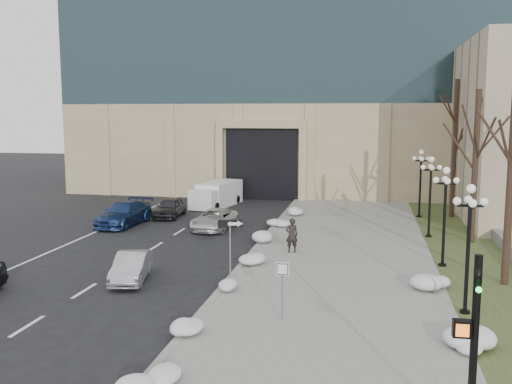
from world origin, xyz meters
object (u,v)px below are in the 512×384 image
car_c (124,214)px  car_d (215,219)px  lamppost_b (445,203)px  traffic_signal (472,354)px  lamppost_d (421,174)px  pedestrian (292,235)px  box_truck (217,195)px  one_way_sign (234,231)px  car_e (170,207)px  lamppost_c (430,186)px  car_b (131,267)px  lamppost_a (469,232)px  keep_sign (282,279)px

car_c → car_d: (6.12, -0.12, -0.13)m
lamppost_b → traffic_signal: bearing=-94.8°
car_d → lamppost_d: lamppost_d is taller
pedestrian → box_truck: pedestrian is taller
car_d → one_way_sign: (3.96, -11.32, 1.71)m
car_e → lamppost_c: (17.07, -3.66, 2.39)m
car_b → pedestrian: pedestrian is taller
box_truck → lamppost_d: size_ratio=1.28×
car_b → lamppost_a: size_ratio=0.77×
car_c → lamppost_b: size_ratio=1.09×
pedestrian → lamppost_b: 7.67m
keep_sign → lamppost_a: lamppost_a is taller
car_c → lamppost_c: lamppost_c is taller
lamppost_a → lamppost_c: (0.00, 13.00, 0.00)m
lamppost_a → lamppost_d: (0.00, 19.50, 0.00)m
car_c → one_way_sign: one_way_sign is taller
traffic_signal → car_e: bearing=121.4°
one_way_sign → lamppost_b: size_ratio=0.59×
car_e → lamppost_b: 20.00m
car_d → pedestrian: bearing=-40.5°
pedestrian → lamppost_d: lamppost_d is taller
car_c → keep_sign: (12.68, -15.26, 0.82)m
car_c → lamppost_d: bearing=21.8°
one_way_sign → pedestrian: bearing=56.0°
car_e → car_c: bearing=-122.9°
car_b → one_way_sign: one_way_sign is taller
lamppost_d → lamppost_c: bearing=-90.0°
car_b → car_c: car_c is taller
car_d → box_truck: bearing=108.3°
car_e → lamppost_b: lamppost_b is taller
traffic_signal → car_b: bearing=139.2°
car_b → car_c: 12.85m
lamppost_b → box_truck: bearing=134.5°
pedestrian → traffic_signal: bearing=87.4°
car_b → lamppost_d: (13.48, 17.77, 2.47)m
car_b → lamppost_c: (13.48, 11.27, 2.47)m
car_b → car_e: car_e is taller
pedestrian → box_truck: (-7.82, 14.15, -0.11)m
car_b → pedestrian: 8.61m
car_e → lamppost_d: bearing=6.8°
box_truck → one_way_sign: size_ratio=2.15×
lamppost_d → car_b: bearing=-127.2°
car_b → lamppost_a: lamppost_a is taller
one_way_sign → lamppost_c: bearing=33.0°
car_b → traffic_signal: (12.20, -10.30, 1.53)m
lamppost_a → box_truck: bearing=124.7°
car_d → lamppost_d: bearing=30.0°
pedestrian → lamppost_b: (7.29, -1.20, 2.06)m
keep_sign → lamppost_d: lamppost_d is taller
one_way_sign → lamppost_c: (8.94, 11.12, 0.74)m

